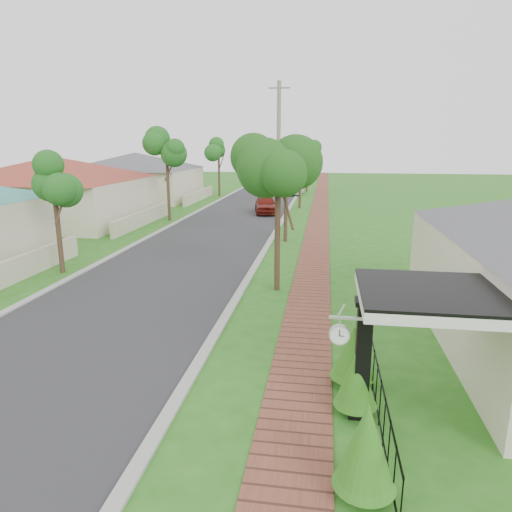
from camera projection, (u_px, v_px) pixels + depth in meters
The scene contains 16 objects.
ground at pixel (165, 375), 11.06m from camera, with size 160.00×160.00×0.00m, color #246518.
road at pixel (224, 227), 30.70m from camera, with size 7.00×120.00×0.02m, color #28282B.
kerb_right at pixel (278, 228), 30.16m from camera, with size 0.30×120.00×0.10m, color #9E9E99.
kerb_left at pixel (172, 225), 31.23m from camera, with size 0.30×120.00×0.10m, color #9E9E99.
sidewalk at pixel (317, 229), 29.78m from camera, with size 1.50×120.00×0.03m, color brown.
porch_post at pixel (362, 365), 9.17m from camera, with size 0.48×0.48×2.52m.
picket_fence at pixel (374, 369), 10.22m from camera, with size 0.03×8.02×1.00m.
street_trees at pixel (243, 155), 36.16m from camera, with size 10.70×37.65×5.89m.
hedge_row at pixel (358, 392), 8.90m from camera, with size 0.91×4.44×1.75m.
far_house_red at pixel (56, 189), 31.88m from camera, with size 15.56×15.56×4.60m.
far_house_grey at pixel (137, 176), 45.32m from camera, with size 15.56×15.56×4.60m.
parked_car_red at pixel (266, 205), 36.39m from camera, with size 1.67×4.15×1.41m, color maroon.
parked_car_white at pixel (295, 188), 49.79m from camera, with size 1.64×4.71×1.55m, color white.
near_tree at pixel (278, 176), 16.46m from camera, with size 2.10×2.10×5.40m.
utility_pole at pixel (278, 160), 26.57m from camera, with size 1.20×0.24×8.89m.
station_clock at pixel (340, 333), 8.66m from camera, with size 0.66×0.13×0.57m.
Camera 1 is at (3.69, -9.60, 5.45)m, focal length 32.00 mm.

